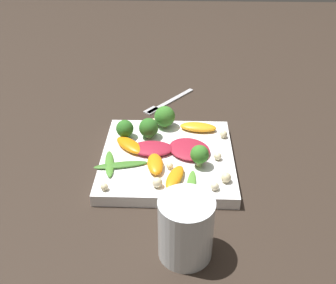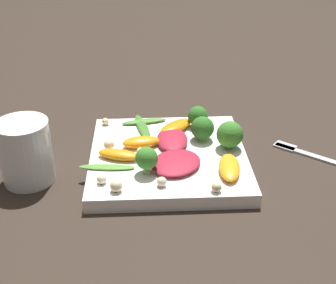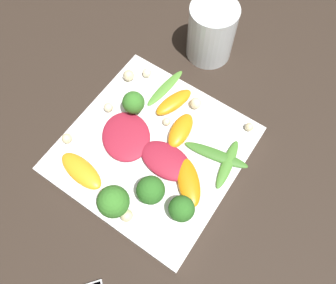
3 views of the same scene
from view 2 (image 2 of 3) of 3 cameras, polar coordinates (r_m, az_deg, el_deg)
name	(u,v)px [view 2 (image 2 of 3)]	position (r m, az deg, el deg)	size (l,w,h in m)	color
ground_plane	(168,164)	(0.74, 0.03, -2.71)	(2.40, 2.40, 0.00)	#2D231C
plate	(168,158)	(0.74, 0.03, -1.99)	(0.24, 0.24, 0.02)	white
drinking_glass	(26,152)	(0.71, -16.97, -1.17)	(0.08, 0.08, 0.10)	white
fork	(311,153)	(0.80, 17.00, -1.34)	(0.11, 0.14, 0.01)	#B2B2B7
radicchio_leaf_0	(176,163)	(0.70, 0.96, -2.54)	(0.11, 0.10, 0.01)	maroon
radicchio_leaf_1	(172,139)	(0.75, 0.51, 0.32)	(0.08, 0.05, 0.01)	maroon
orange_segment_0	(119,155)	(0.72, -6.05, -1.54)	(0.04, 0.07, 0.01)	orange
orange_segment_1	(176,127)	(0.79, 0.95, 1.86)	(0.07, 0.07, 0.01)	orange
orange_segment_2	(141,142)	(0.74, -3.28, -0.01)	(0.04, 0.06, 0.02)	orange
orange_segment_3	(229,167)	(0.69, 7.49, -3.08)	(0.08, 0.04, 0.01)	orange
broccoli_floret_0	(202,128)	(0.76, 4.22, 1.67)	(0.04, 0.04, 0.04)	#84AD5B
broccoli_floret_1	(230,135)	(0.74, 7.55, 0.90)	(0.04, 0.04, 0.05)	#7A9E51
broccoli_floret_2	(198,116)	(0.80, 3.66, 3.14)	(0.03, 0.03, 0.04)	#84AD5B
broccoli_floret_3	(147,159)	(0.67, -2.62, -2.05)	(0.03, 0.03, 0.04)	#84AD5B
arugula_sprig_0	(142,127)	(0.80, -3.14, 1.84)	(0.10, 0.04, 0.01)	#3D7528
arugula_sprig_1	(107,167)	(0.70, -7.46, -3.06)	(0.02, 0.08, 0.00)	#518E33
arugula_sprig_2	(144,121)	(0.82, -2.93, 2.52)	(0.03, 0.08, 0.01)	#47842D
macadamia_nut_0	(216,187)	(0.64, 5.93, -5.48)	(0.01, 0.01, 0.01)	beige
macadamia_nut_1	(162,182)	(0.65, -0.77, -4.86)	(0.01, 0.01, 0.01)	beige
macadamia_nut_2	(102,179)	(0.66, -8.10, -4.49)	(0.01, 0.01, 0.01)	beige
macadamia_nut_3	(116,186)	(0.64, -6.35, -5.34)	(0.02, 0.02, 0.02)	beige
macadamia_nut_4	(109,145)	(0.74, -7.22, -0.32)	(0.02, 0.02, 0.02)	beige
macadamia_nut_5	(105,121)	(0.82, -7.64, 2.50)	(0.01, 0.01, 0.01)	beige
macadamia_nut_6	(229,137)	(0.76, 7.44, 0.63)	(0.02, 0.02, 0.02)	beige
macadamia_nut_7	(140,151)	(0.72, -3.40, -1.16)	(0.01, 0.01, 0.01)	beige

